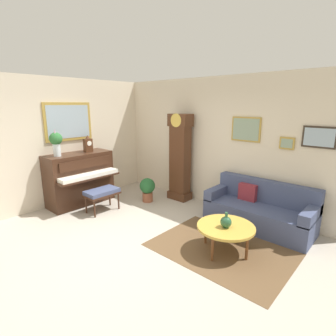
{
  "coord_description": "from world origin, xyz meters",
  "views": [
    {
      "loc": [
        3.1,
        -2.57,
        2.24
      ],
      "look_at": [
        -0.41,
        1.32,
        0.96
      ],
      "focal_mm": 28.17,
      "sensor_mm": 36.0,
      "label": 1
    }
  ],
  "objects_px": {
    "grandfather_clock": "(180,160)",
    "mantel_clock": "(88,144)",
    "piano": "(80,178)",
    "flower_vase": "(56,141)",
    "green_jug": "(226,222)",
    "piano_bench": "(102,193)",
    "couch": "(260,210)",
    "coffee_table": "(226,227)",
    "potted_plant": "(147,188)"
  },
  "relations": [
    {
      "from": "piano_bench",
      "to": "coffee_table",
      "type": "relative_size",
      "value": 0.8
    },
    {
      "from": "grandfather_clock",
      "to": "mantel_clock",
      "type": "xyz_separation_m",
      "value": [
        -1.5,
        -1.48,
        0.38
      ]
    },
    {
      "from": "couch",
      "to": "piano",
      "type": "bearing_deg",
      "value": -155.75
    },
    {
      "from": "grandfather_clock",
      "to": "couch",
      "type": "distance_m",
      "value": 2.15
    },
    {
      "from": "piano_bench",
      "to": "couch",
      "type": "height_order",
      "value": "couch"
    },
    {
      "from": "coffee_table",
      "to": "flower_vase",
      "type": "xyz_separation_m",
      "value": [
        -3.51,
        -0.87,
        1.09
      ]
    },
    {
      "from": "piano",
      "to": "grandfather_clock",
      "type": "relative_size",
      "value": 0.71
    },
    {
      "from": "potted_plant",
      "to": "mantel_clock",
      "type": "bearing_deg",
      "value": -141.64
    },
    {
      "from": "grandfather_clock",
      "to": "mantel_clock",
      "type": "height_order",
      "value": "grandfather_clock"
    },
    {
      "from": "flower_vase",
      "to": "piano_bench",
      "type": "bearing_deg",
      "value": 34.35
    },
    {
      "from": "coffee_table",
      "to": "mantel_clock",
      "type": "bearing_deg",
      "value": -177.71
    },
    {
      "from": "flower_vase",
      "to": "coffee_table",
      "type": "bearing_deg",
      "value": 13.9
    },
    {
      "from": "mantel_clock",
      "to": "potted_plant",
      "type": "bearing_deg",
      "value": 38.36
    },
    {
      "from": "piano_bench",
      "to": "coffee_table",
      "type": "distance_m",
      "value": 2.78
    },
    {
      "from": "couch",
      "to": "flower_vase",
      "type": "bearing_deg",
      "value": -149.78
    },
    {
      "from": "grandfather_clock",
      "to": "flower_vase",
      "type": "relative_size",
      "value": 3.5
    },
    {
      "from": "piano",
      "to": "mantel_clock",
      "type": "bearing_deg",
      "value": 89.64
    },
    {
      "from": "mantel_clock",
      "to": "piano",
      "type": "bearing_deg",
      "value": -90.36
    },
    {
      "from": "couch",
      "to": "flower_vase",
      "type": "height_order",
      "value": "flower_vase"
    },
    {
      "from": "piano",
      "to": "couch",
      "type": "bearing_deg",
      "value": 24.25
    },
    {
      "from": "flower_vase",
      "to": "couch",
      "type": "bearing_deg",
      "value": 30.22
    },
    {
      "from": "mantel_clock",
      "to": "flower_vase",
      "type": "bearing_deg",
      "value": -90.04
    },
    {
      "from": "grandfather_clock",
      "to": "green_jug",
      "type": "bearing_deg",
      "value": -34.22
    },
    {
      "from": "piano_bench",
      "to": "couch",
      "type": "bearing_deg",
      "value": 29.03
    },
    {
      "from": "couch",
      "to": "mantel_clock",
      "type": "height_order",
      "value": "mantel_clock"
    },
    {
      "from": "piano",
      "to": "flower_vase",
      "type": "distance_m",
      "value": 1.01
    },
    {
      "from": "green_jug",
      "to": "mantel_clock",
      "type": "bearing_deg",
      "value": -178.5
    },
    {
      "from": "green_jug",
      "to": "flower_vase",
      "type": "bearing_deg",
      "value": -166.93
    },
    {
      "from": "piano_bench",
      "to": "piano",
      "type": "bearing_deg",
      "value": -176.05
    },
    {
      "from": "piano_bench",
      "to": "flower_vase",
      "type": "xyz_separation_m",
      "value": [
        -0.76,
        -0.52,
        1.08
      ]
    },
    {
      "from": "flower_vase",
      "to": "potted_plant",
      "type": "height_order",
      "value": "flower_vase"
    },
    {
      "from": "grandfather_clock",
      "to": "couch",
      "type": "xyz_separation_m",
      "value": [
        2.04,
        -0.15,
        -0.65
      ]
    },
    {
      "from": "piano_bench",
      "to": "flower_vase",
      "type": "relative_size",
      "value": 1.21
    },
    {
      "from": "piano",
      "to": "piano_bench",
      "type": "height_order",
      "value": "piano"
    },
    {
      "from": "couch",
      "to": "piano_bench",
      "type": "bearing_deg",
      "value": -150.97
    },
    {
      "from": "mantel_clock",
      "to": "flower_vase",
      "type": "xyz_separation_m",
      "value": [
        -0.0,
        -0.73,
        0.14
      ]
    },
    {
      "from": "piano_bench",
      "to": "potted_plant",
      "type": "distance_m",
      "value": 1.09
    },
    {
      "from": "couch",
      "to": "potted_plant",
      "type": "height_order",
      "value": "couch"
    },
    {
      "from": "couch",
      "to": "green_jug",
      "type": "distance_m",
      "value": 1.26
    },
    {
      "from": "grandfather_clock",
      "to": "couch",
      "type": "height_order",
      "value": "grandfather_clock"
    },
    {
      "from": "mantel_clock",
      "to": "coffee_table",
      "type": "bearing_deg",
      "value": 2.29
    },
    {
      "from": "piano",
      "to": "potted_plant",
      "type": "relative_size",
      "value": 2.57
    },
    {
      "from": "piano_bench",
      "to": "coffee_table",
      "type": "bearing_deg",
      "value": 7.24
    },
    {
      "from": "grandfather_clock",
      "to": "green_jug",
      "type": "xyz_separation_m",
      "value": [
        2.04,
        -1.39,
        -0.45
      ]
    },
    {
      "from": "piano",
      "to": "grandfather_clock",
      "type": "height_order",
      "value": "grandfather_clock"
    },
    {
      "from": "piano",
      "to": "mantel_clock",
      "type": "xyz_separation_m",
      "value": [
        0.0,
        0.26,
        0.75
      ]
    },
    {
      "from": "flower_vase",
      "to": "potted_plant",
      "type": "bearing_deg",
      "value": 55.99
    },
    {
      "from": "couch",
      "to": "coffee_table",
      "type": "xyz_separation_m",
      "value": [
        -0.03,
        -1.19,
        0.09
      ]
    },
    {
      "from": "grandfather_clock",
      "to": "potted_plant",
      "type": "height_order",
      "value": "grandfather_clock"
    },
    {
      "from": "grandfather_clock",
      "to": "green_jug",
      "type": "distance_m",
      "value": 2.51
    }
  ]
}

